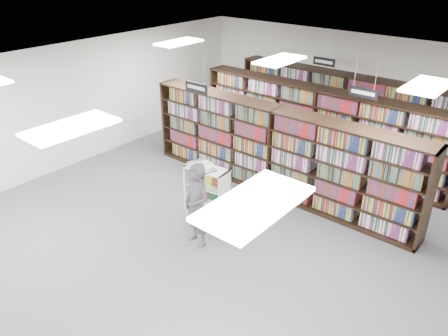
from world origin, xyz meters
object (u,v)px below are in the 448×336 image
Objects in this scene: bookshelf_row_near at (275,151)px; shopper at (197,206)px; endcap_display at (209,202)px; open_book at (201,165)px.

shopper is at bearing -89.14° from bookshelf_row_near.
endcap_display is at bearing 126.92° from shopper.
bookshelf_row_near reaches higher than endcap_display.
open_book is at bearing -164.25° from endcap_display.
shopper is (0.04, -2.70, -0.18)m from bookshelf_row_near.
bookshelf_row_near is 2.07m from open_book.
open_book reaches higher than endcap_display.
shopper is (0.39, -0.76, 0.42)m from endcap_display.
bookshelf_row_near is at bearing 72.48° from endcap_display.
endcap_display is 0.73× the size of shopper.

